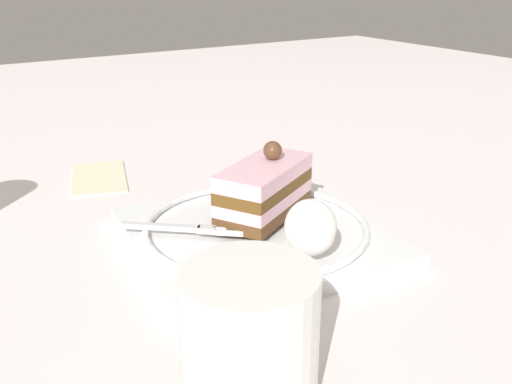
# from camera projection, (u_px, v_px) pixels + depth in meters

# --- Properties ---
(ground_plane) EXTENTS (2.40, 2.40, 0.00)m
(ground_plane) POSITION_uv_depth(u_px,v_px,m) (237.00, 251.00, 0.53)
(ground_plane) COLOR silver
(dessert_plate) EXTENTS (0.24, 0.24, 0.02)m
(dessert_plate) POSITION_uv_depth(u_px,v_px,m) (256.00, 233.00, 0.54)
(dessert_plate) COLOR white
(dessert_plate) RESTS_ON ground_plane
(cake_slice) EXTENTS (0.10, 0.12, 0.07)m
(cake_slice) POSITION_uv_depth(u_px,v_px,m) (264.00, 189.00, 0.55)
(cake_slice) COLOR brown
(cake_slice) RESTS_ON dessert_plate
(whipped_cream_dollop) EXTENTS (0.04, 0.04, 0.05)m
(whipped_cream_dollop) POSITION_uv_depth(u_px,v_px,m) (310.00, 228.00, 0.47)
(whipped_cream_dollop) COLOR white
(whipped_cream_dollop) RESTS_ON dessert_plate
(fork) EXTENTS (0.08, 0.10, 0.00)m
(fork) POSITION_uv_depth(u_px,v_px,m) (189.00, 228.00, 0.52)
(fork) COLOR silver
(fork) RESTS_ON dessert_plate
(drink_glass_near) EXTENTS (0.08, 0.08, 0.08)m
(drink_glass_near) POSITION_uv_depth(u_px,v_px,m) (250.00, 342.00, 0.34)
(drink_glass_near) COLOR white
(drink_glass_near) RESTS_ON ground_plane
(folded_napkin) EXTENTS (0.13, 0.09, 0.00)m
(folded_napkin) POSITION_uv_depth(u_px,v_px,m) (99.00, 177.00, 0.71)
(folded_napkin) COLOR beige
(folded_napkin) RESTS_ON ground_plane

